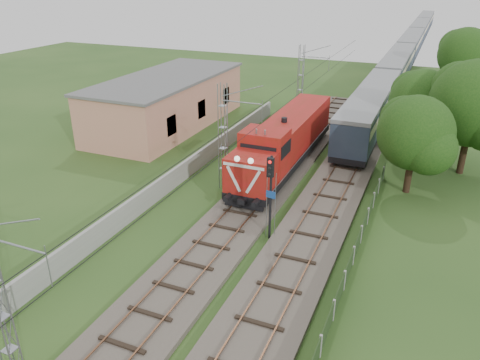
% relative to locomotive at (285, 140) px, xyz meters
% --- Properties ---
extents(ground, '(140.00, 140.00, 0.00)m').
position_rel_locomotive_xyz_m(ground, '(0.00, -17.66, -2.37)').
color(ground, '#27481B').
rests_on(ground, ground).
extents(track_main, '(4.20, 70.00, 0.45)m').
position_rel_locomotive_xyz_m(track_main, '(0.00, -10.66, -2.19)').
color(track_main, '#6B6054').
rests_on(track_main, ground).
extents(track_side, '(4.20, 80.00, 0.45)m').
position_rel_locomotive_xyz_m(track_side, '(5.00, 2.34, -2.19)').
color(track_side, '#6B6054').
rests_on(track_side, ground).
extents(catenary, '(3.31, 70.00, 8.00)m').
position_rel_locomotive_xyz_m(catenary, '(-2.95, -5.66, 1.68)').
color(catenary, gray).
rests_on(catenary, ground).
extents(boundary_wall, '(0.25, 40.00, 1.50)m').
position_rel_locomotive_xyz_m(boundary_wall, '(-6.50, -5.66, -1.62)').
color(boundary_wall, '#9E9E99').
rests_on(boundary_wall, ground).
extents(station_building, '(8.40, 20.40, 5.22)m').
position_rel_locomotive_xyz_m(station_building, '(-15.00, 6.34, 0.26)').
color(station_building, tan).
rests_on(station_building, ground).
extents(fence, '(0.12, 32.00, 1.20)m').
position_rel_locomotive_xyz_m(fence, '(8.00, -14.66, -1.77)').
color(fence, black).
rests_on(fence, ground).
extents(locomotive, '(3.21, 18.36, 4.66)m').
position_rel_locomotive_xyz_m(locomotive, '(0.00, 0.00, 0.00)').
color(locomotive, black).
rests_on(locomotive, ground).
extents(coach_rake, '(3.19, 119.41, 3.69)m').
position_rel_locomotive_xyz_m(coach_rake, '(5.00, 60.53, 0.26)').
color(coach_rake, black).
rests_on(coach_rake, ground).
extents(signal_post, '(0.60, 0.47, 5.46)m').
position_rel_locomotive_xyz_m(signal_post, '(2.71, -11.38, 1.38)').
color(signal_post, black).
rests_on(signal_post, ground).
extents(tree_a, '(5.65, 5.39, 7.33)m').
position_rel_locomotive_xyz_m(tree_a, '(9.98, -1.03, 2.20)').
color(tree_a, '#332215').
rests_on(tree_a, ground).
extents(tree_b, '(7.08, 6.74, 9.18)m').
position_rel_locomotive_xyz_m(tree_b, '(13.71, 4.45, 3.36)').
color(tree_b, '#332215').
rests_on(tree_b, ground).
extents(tree_c, '(5.92, 5.64, 7.68)m').
position_rel_locomotive_xyz_m(tree_c, '(9.94, 7.03, 2.42)').
color(tree_c, '#332215').
rests_on(tree_c, ground).
extents(tree_d, '(6.86, 6.53, 8.89)m').
position_rel_locomotive_xyz_m(tree_d, '(13.47, 30.66, 3.17)').
color(tree_d, '#332215').
rests_on(tree_d, ground).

